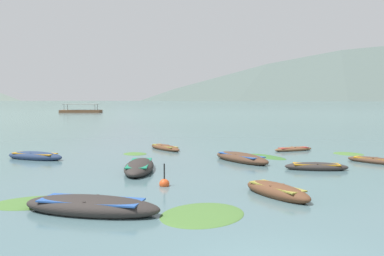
% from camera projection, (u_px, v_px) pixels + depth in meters
% --- Properties ---
extents(ground_plane, '(6000.00, 6000.00, 0.00)m').
position_uv_depth(ground_plane, '(156.00, 100.00, 1497.52)').
color(ground_plane, slate).
extents(mountain_2, '(1219.30, 1219.30, 353.83)m').
position_uv_depth(mountain_2, '(38.00, 66.00, 2068.10)').
color(mountain_2, slate).
rests_on(mountain_2, ground).
extents(mountain_3, '(835.47, 835.47, 318.48)m').
position_uv_depth(mountain_3, '(206.00, 70.00, 2123.36)').
color(mountain_3, slate).
rests_on(mountain_3, ground).
extents(mountain_4, '(2218.76, 2218.76, 513.72)m').
position_uv_depth(mountain_4, '(330.00, 43.00, 1784.42)').
color(mountain_4, '#4C5B56').
rests_on(mountain_4, ground).
extents(rowboat_0, '(3.95, 2.60, 0.59)m').
position_uv_depth(rowboat_0, '(35.00, 156.00, 23.81)').
color(rowboat_0, navy).
rests_on(rowboat_0, ground).
extents(rowboat_1, '(3.22, 4.39, 0.64)m').
position_uv_depth(rowboat_1, '(241.00, 158.00, 22.98)').
color(rowboat_1, '#4C3323').
rests_on(rowboat_1, ground).
extents(rowboat_2, '(2.32, 3.32, 0.61)m').
position_uv_depth(rowboat_2, '(277.00, 191.00, 14.73)').
color(rowboat_2, brown).
rests_on(rowboat_2, ground).
extents(rowboat_3, '(4.78, 2.75, 0.69)m').
position_uv_depth(rowboat_3, '(91.00, 206.00, 12.55)').
color(rowboat_3, '#2D2826').
rests_on(rowboat_3, ground).
extents(rowboat_4, '(3.31, 1.61, 0.48)m').
position_uv_depth(rowboat_4, '(316.00, 167.00, 20.27)').
color(rowboat_4, '#2D2826').
rests_on(rowboat_4, ground).
extents(rowboat_5, '(2.58, 2.95, 0.41)m').
position_uv_depth(rowboat_5, '(375.00, 161.00, 22.42)').
color(rowboat_5, '#4C3323').
rests_on(rowboat_5, ground).
extents(rowboat_6, '(3.11, 1.55, 0.35)m').
position_uv_depth(rowboat_6, '(293.00, 149.00, 27.78)').
color(rowboat_6, brown).
rests_on(rowboat_6, ground).
extents(rowboat_9, '(2.56, 3.59, 0.45)m').
position_uv_depth(rowboat_9, '(165.00, 148.00, 28.40)').
color(rowboat_9, brown).
rests_on(rowboat_9, ground).
extents(rowboat_10, '(1.72, 4.47, 0.68)m').
position_uv_depth(rowboat_10, '(139.00, 167.00, 19.84)').
color(rowboat_10, '#2D2826').
rests_on(rowboat_10, ground).
extents(ferry_0, '(11.11, 4.99, 2.54)m').
position_uv_depth(ferry_0, '(81.00, 111.00, 107.90)').
color(ferry_0, brown).
rests_on(ferry_0, ground).
extents(mooring_buoy, '(0.43, 0.43, 1.06)m').
position_uv_depth(mooring_buoy, '(164.00, 184.00, 16.45)').
color(mooring_buoy, '#DB4C1E').
rests_on(mooring_buoy, ground).
extents(weed_patch_0, '(2.49, 3.35, 0.14)m').
position_uv_depth(weed_patch_0, '(267.00, 157.00, 24.80)').
color(weed_patch_0, '#38662D').
rests_on(weed_patch_0, ground).
extents(weed_patch_1, '(2.50, 2.53, 0.14)m').
position_uv_depth(weed_patch_1, '(348.00, 154.00, 26.13)').
color(weed_patch_1, '#477033').
rests_on(weed_patch_1, ground).
extents(weed_patch_2, '(2.13, 2.10, 0.14)m').
position_uv_depth(weed_patch_2, '(135.00, 154.00, 26.12)').
color(weed_patch_2, '#477033').
rests_on(weed_patch_2, ground).
extents(weed_patch_3, '(3.81, 3.87, 0.14)m').
position_uv_depth(weed_patch_3, '(202.00, 215.00, 12.36)').
color(weed_patch_3, '#477033').
rests_on(weed_patch_3, ground).
extents(weed_patch_4, '(3.27, 2.43, 0.14)m').
position_uv_depth(weed_patch_4, '(35.00, 203.00, 13.78)').
color(weed_patch_4, '#477033').
rests_on(weed_patch_4, ground).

